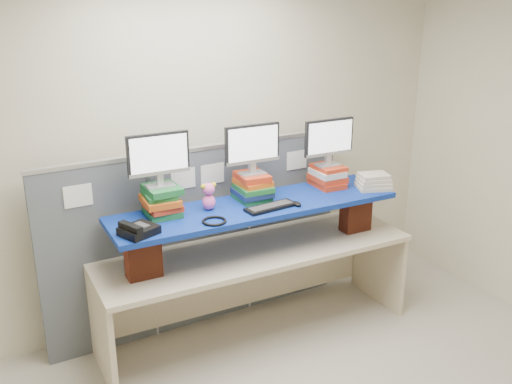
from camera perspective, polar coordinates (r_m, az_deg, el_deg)
room at (r=3.04m, az=8.27°, el=-5.28°), size 5.00×4.00×2.80m
cubicle_partition at (r=4.70m, az=-5.47°, el=-4.46°), size 2.60×0.06×1.53m
desk at (r=4.54m, az=0.00°, el=-7.45°), size 2.54×0.84×0.76m
brick_pier_left at (r=4.06m, az=-11.23°, el=-6.22°), size 0.25×0.14×0.33m
brick_pier_right at (r=4.83m, az=9.94°, el=-1.96°), size 0.25×0.14×0.33m
blue_board at (r=4.34m, az=0.00°, el=-1.50°), size 2.27×0.66×0.04m
book_stack_left at (r=4.15m, az=-9.44°, el=-0.88°), size 0.27×0.32×0.22m
book_stack_center at (r=4.41m, az=-0.36°, el=0.51°), size 0.28×0.32×0.20m
book_stack_right at (r=4.76m, az=7.16°, el=1.58°), size 0.25×0.31×0.18m
monitor_left at (r=4.05m, az=-9.72°, el=3.51°), size 0.45×0.13×0.39m
monitor_center at (r=4.32m, az=-0.36°, el=4.59°), size 0.45×0.13×0.39m
monitor_right at (r=4.67m, az=7.32°, el=5.23°), size 0.45×0.13×0.39m
keyboard at (r=4.25m, az=1.47°, el=-1.51°), size 0.41×0.16×0.03m
mouse at (r=4.31m, az=4.08°, el=-1.18°), size 0.06×0.10×0.03m
desk_phone at (r=3.86m, az=-11.74°, el=-3.73°), size 0.28×0.27×0.09m
headset at (r=4.01m, az=-4.20°, el=-2.91°), size 0.18×0.18×0.02m
plush_toy at (r=4.21m, az=-4.75°, el=-0.40°), size 0.12×0.09×0.21m
binder_stack at (r=4.77m, az=11.68°, el=1.02°), size 0.32×0.29×0.13m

